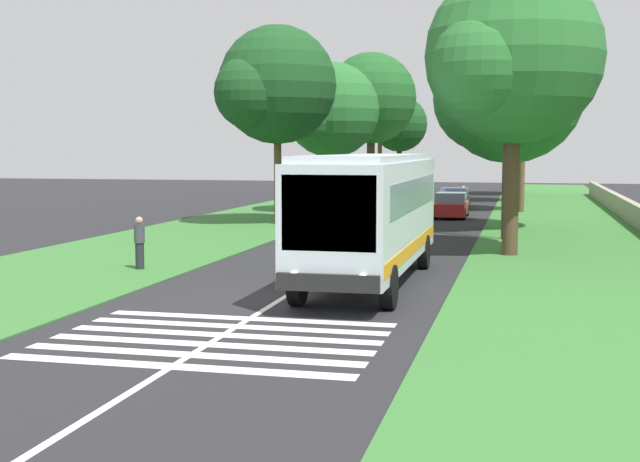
% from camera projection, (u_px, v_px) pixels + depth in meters
% --- Properties ---
extents(ground, '(160.00, 160.00, 0.00)m').
position_uv_depth(ground, '(278.00, 301.00, 22.26)').
color(ground, '#262628').
extents(grass_verge_left, '(120.00, 8.00, 0.04)m').
position_uv_depth(grass_verge_left, '(195.00, 236.00, 38.67)').
color(grass_verge_left, '#387533').
rests_on(grass_verge_left, ground).
extents(grass_verge_right, '(120.00, 8.00, 0.04)m').
position_uv_depth(grass_verge_right, '(577.00, 245.00, 34.91)').
color(grass_verge_right, '#387533').
rests_on(grass_verge_right, ground).
extents(centre_line, '(110.00, 0.16, 0.01)m').
position_uv_depth(centre_line, '(376.00, 241.00, 36.79)').
color(centre_line, silver).
rests_on(centre_line, ground).
extents(coach_bus, '(11.16, 2.62, 3.73)m').
position_uv_depth(coach_bus, '(371.00, 210.00, 24.93)').
color(coach_bus, silver).
rests_on(coach_bus, ground).
extents(zebra_crossing, '(4.95, 6.80, 0.01)m').
position_uv_depth(zebra_crossing, '(216.00, 339.00, 17.75)').
color(zebra_crossing, silver).
rests_on(zebra_crossing, ground).
extents(trailing_car_0, '(4.30, 1.78, 1.43)m').
position_uv_depth(trailing_car_0, '(367.00, 212.00, 44.43)').
color(trailing_car_0, black).
rests_on(trailing_car_0, ground).
extents(trailing_car_1, '(4.30, 1.78, 1.43)m').
position_uv_depth(trailing_car_1, '(451.00, 206.00, 48.93)').
color(trailing_car_1, '#B21E1E').
rests_on(trailing_car_1, ground).
extents(trailing_car_2, '(4.30, 1.78, 1.43)m').
position_uv_depth(trailing_car_2, '(454.00, 200.00, 55.02)').
color(trailing_car_2, navy).
rests_on(trailing_car_2, ground).
extents(trailing_minibus_0, '(6.00, 2.14, 2.53)m').
position_uv_depth(trailing_minibus_0, '(415.00, 181.00, 62.71)').
color(trailing_minibus_0, '#BFB299').
rests_on(trailing_minibus_0, ground).
extents(roadside_tree_left_0, '(6.77, 5.74, 11.39)m').
position_uv_depth(roadside_tree_left_0, '(379.00, 96.00, 73.97)').
color(roadside_tree_left_0, '#4C3826').
rests_on(roadside_tree_left_0, grass_verge_left).
extents(roadside_tree_left_1, '(6.45, 5.24, 8.79)m').
position_uv_depth(roadside_tree_left_1, '(399.00, 126.00, 81.56)').
color(roadside_tree_left_1, '#4C3826').
rests_on(roadside_tree_left_1, grass_verge_left).
extents(roadside_tree_left_2, '(7.29, 6.02, 10.10)m').
position_uv_depth(roadside_tree_left_2, '(276.00, 88.00, 44.07)').
color(roadside_tree_left_2, brown).
rests_on(roadside_tree_left_2, grass_verge_left).
extents(roadside_tree_left_3, '(6.72, 5.81, 9.12)m').
position_uv_depth(roadside_tree_left_3, '(330.00, 112.00, 52.68)').
color(roadside_tree_left_3, brown).
rests_on(roadside_tree_left_3, grass_verge_left).
extents(roadside_tree_left_4, '(7.51, 6.69, 10.90)m').
position_uv_depth(roadside_tree_left_4, '(370.00, 100.00, 63.68)').
color(roadside_tree_left_4, '#3D2D1E').
rests_on(roadside_tree_left_4, grass_verge_left).
extents(roadside_tree_right_0, '(5.85, 4.99, 8.30)m').
position_uv_depth(roadside_tree_right_0, '(511.00, 124.00, 62.97)').
color(roadside_tree_right_0, '#4C3826').
rests_on(roadside_tree_right_0, grass_verge_right).
extents(roadside_tree_right_1, '(8.45, 7.05, 10.20)m').
position_uv_depth(roadside_tree_right_1, '(506.00, 93.00, 41.17)').
color(roadside_tree_right_1, '#4C3826').
rests_on(roadside_tree_right_1, grass_verge_right).
extents(roadside_tree_right_2, '(7.66, 6.39, 10.40)m').
position_uv_depth(roadside_tree_right_2, '(510.00, 61.00, 31.24)').
color(roadside_tree_right_2, '#4C3826').
rests_on(roadside_tree_right_2, grass_verge_right).
extents(roadside_tree_right_3, '(7.01, 5.90, 8.67)m').
position_uv_depth(roadside_tree_right_3, '(516.00, 128.00, 72.24)').
color(roadside_tree_right_3, '#4C3826').
rests_on(roadside_tree_right_3, grass_verge_right).
extents(roadside_tree_right_4, '(6.18, 5.36, 11.13)m').
position_uv_depth(roadside_tree_right_4, '(522.00, 75.00, 52.39)').
color(roadside_tree_right_4, brown).
rests_on(roadside_tree_right_4, grass_verge_right).
extents(utility_pole, '(0.24, 1.40, 8.86)m').
position_uv_depth(utility_pole, '(506.00, 132.00, 36.67)').
color(utility_pole, '#473828').
rests_on(utility_pole, grass_verge_right).
extents(pedestrian, '(0.34, 0.34, 1.69)m').
position_uv_depth(pedestrian, '(140.00, 242.00, 27.78)').
color(pedestrian, '#26262D').
rests_on(pedestrian, grass_verge_left).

